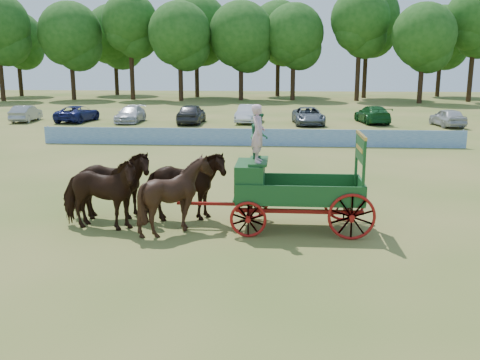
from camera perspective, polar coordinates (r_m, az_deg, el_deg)
name	(u,v)px	position (r m, az deg, el deg)	size (l,w,h in m)	color
ground	(246,242)	(15.48, 0.64, -6.66)	(160.00, 160.00, 0.00)	olive
horse_lead_left	(99,194)	(16.87, -14.82, -1.41)	(1.23, 2.71, 2.29)	black
horse_lead_right	(110,185)	(17.88, -13.68, -0.57)	(1.23, 2.71, 2.29)	black
horse_wheel_left	(176,195)	(16.24, -6.80, -1.61)	(1.85, 2.08, 2.29)	black
horse_wheel_right	(183,187)	(17.29, -6.10, -0.72)	(1.23, 2.71, 2.29)	black
farm_dray	(275,177)	(16.37, 3.78, 0.28)	(6.00, 2.00, 3.87)	maroon
sponsor_banner	(249,137)	(32.96, 1.02, 4.59)	(26.00, 0.08, 1.05)	#1D569E
parked_cars	(287,115)	(44.78, 4.98, 6.92)	(52.63, 7.55, 1.65)	silver
treeline	(245,30)	(74.37, 0.58, 15.75)	(93.14, 22.96, 15.47)	#382314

